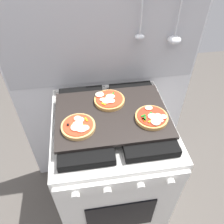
{
  "coord_description": "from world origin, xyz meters",
  "views": [
    {
      "loc": [
        -0.12,
        -0.78,
        1.68
      ],
      "look_at": [
        0.0,
        0.0,
        0.93
      ],
      "focal_mm": 36.56,
      "sensor_mm": 36.0,
      "label": 1
    }
  ],
  "objects_px": {
    "pizza_left": "(78,126)",
    "pizza_center": "(108,100)",
    "baking_tray": "(112,115)",
    "stove": "(112,167)",
    "pizza_right": "(152,117)"
  },
  "relations": [
    {
      "from": "baking_tray",
      "to": "pizza_center",
      "type": "xyz_separation_m",
      "value": [
        -0.01,
        0.09,
        0.02
      ]
    },
    {
      "from": "pizza_left",
      "to": "pizza_center",
      "type": "bearing_deg",
      "value": 45.16
    },
    {
      "from": "stove",
      "to": "baking_tray",
      "type": "distance_m",
      "value": 0.46
    },
    {
      "from": "pizza_left",
      "to": "pizza_center",
      "type": "distance_m",
      "value": 0.22
    },
    {
      "from": "pizza_right",
      "to": "stove",
      "type": "bearing_deg",
      "value": 160.04
    },
    {
      "from": "baking_tray",
      "to": "pizza_right",
      "type": "relative_size",
      "value": 3.51
    },
    {
      "from": "stove",
      "to": "pizza_center",
      "type": "xyz_separation_m",
      "value": [
        -0.01,
        0.09,
        0.48
      ]
    },
    {
      "from": "pizza_center",
      "to": "pizza_left",
      "type": "bearing_deg",
      "value": -134.84
    },
    {
      "from": "pizza_left",
      "to": "pizza_right",
      "type": "bearing_deg",
      "value": 0.68
    },
    {
      "from": "pizza_center",
      "to": "baking_tray",
      "type": "bearing_deg",
      "value": -86.46
    },
    {
      "from": "baking_tray",
      "to": "pizza_right",
      "type": "height_order",
      "value": "pizza_right"
    },
    {
      "from": "stove",
      "to": "pizza_center",
      "type": "bearing_deg",
      "value": 93.47
    },
    {
      "from": "baking_tray",
      "to": "pizza_center",
      "type": "distance_m",
      "value": 0.09
    },
    {
      "from": "baking_tray",
      "to": "pizza_left",
      "type": "distance_m",
      "value": 0.18
    },
    {
      "from": "pizza_left",
      "to": "pizza_right",
      "type": "distance_m",
      "value": 0.34
    }
  ]
}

